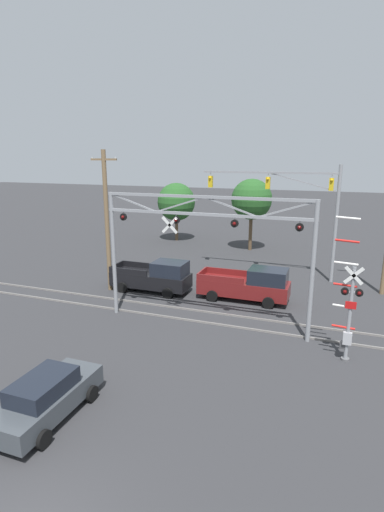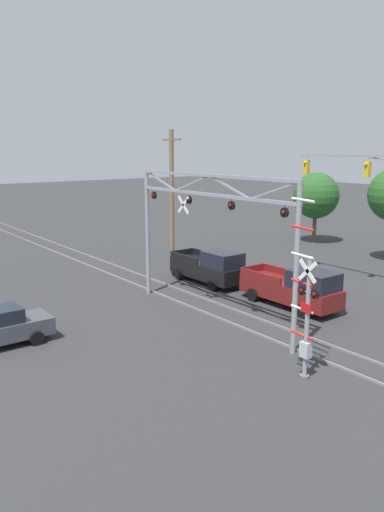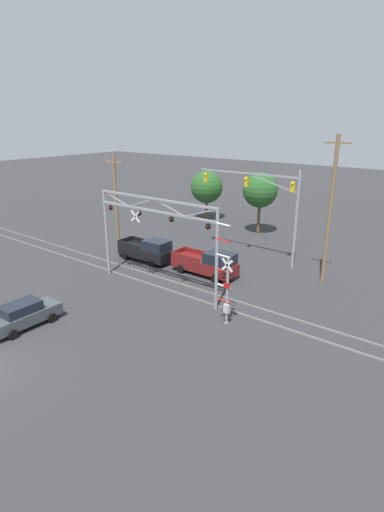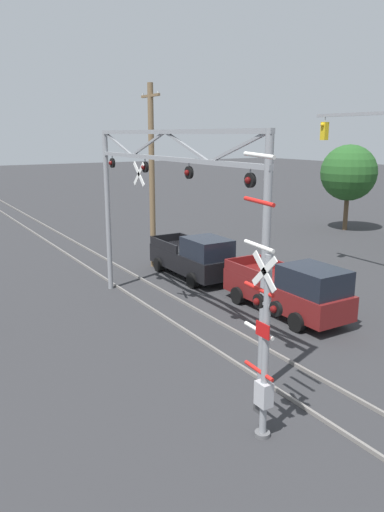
{
  "view_description": "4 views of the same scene",
  "coord_description": "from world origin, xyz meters",
  "views": [
    {
      "loc": [
        6.1,
        -5.33,
        8.65
      ],
      "look_at": [
        -1.47,
        15.26,
        3.1
      ],
      "focal_mm": 28.0,
      "sensor_mm": 36.0,
      "label": 1
    },
    {
      "loc": [
        17.39,
        -1.3,
        7.88
      ],
      "look_at": [
        -1.83,
        13.48,
        2.65
      ],
      "focal_mm": 35.0,
      "sensor_mm": 36.0,
      "label": 2
    },
    {
      "loc": [
        18.52,
        -6.74,
        11.91
      ],
      "look_at": [
        2.06,
        14.61,
        2.58
      ],
      "focal_mm": 28.0,
      "sensor_mm": 36.0,
      "label": 3
    },
    {
      "loc": [
        14.63,
        5.19,
        6.64
      ],
      "look_at": [
        -2.29,
        15.47,
        1.78
      ],
      "focal_mm": 35.0,
      "sensor_mm": 36.0,
      "label": 4
    }
  ],
  "objects": [
    {
      "name": "background_tree_beyond_span",
      "position": [
        -9.57,
        32.61,
        4.01
      ],
      "size": [
        3.87,
        3.87,
        5.95
      ],
      "color": "brown",
      "rests_on": "ground_plane"
    },
    {
      "name": "pickup_truck_lead",
      "position": [
        1.39,
        17.54,
        1.01
      ],
      "size": [
        5.5,
        2.07,
        2.1
      ],
      "color": "maroon",
      "rests_on": "ground_plane"
    },
    {
      "name": "rail_track_near",
      "position": [
        0.0,
        13.34,
        0.05
      ],
      "size": [
        80.0,
        0.08,
        0.1
      ],
      "primitive_type": "cube",
      "color": "gray",
      "rests_on": "ground_plane"
    },
    {
      "name": "utility_pole_right",
      "position": [
        9.18,
        21.69,
        5.61
      ],
      "size": [
        1.8,
        0.28,
        10.92
      ],
      "color": "brown",
      "rests_on": "ground_plane"
    },
    {
      "name": "utility_pole_left",
      "position": [
        -7.68,
        16.41,
        4.65
      ],
      "size": [
        1.8,
        0.28,
        9.01
      ],
      "color": "brown",
      "rests_on": "ground_plane"
    },
    {
      "name": "crossing_gantry",
      "position": [
        -0.01,
        13.05,
        4.73
      ],
      "size": [
        10.68,
        0.26,
        6.77
      ],
      "color": "gray",
      "rests_on": "ground_plane"
    },
    {
      "name": "rail_track_far",
      "position": [
        0.0,
        14.77,
        0.05
      ],
      "size": [
        80.0,
        0.08,
        0.1
      ],
      "primitive_type": "cube",
      "color": "gray",
      "rests_on": "ground_plane"
    },
    {
      "name": "traffic_signal_span",
      "position": [
        3.84,
        23.22,
        5.51
      ],
      "size": [
        9.59,
        0.39,
        8.08
      ],
      "color": "gray",
      "rests_on": "ground_plane"
    },
    {
      "name": "sedan_waiting",
      "position": [
        -2.55,
        4.06,
        0.79
      ],
      "size": [
        1.89,
        4.24,
        1.57
      ],
      "color": "#3D4247",
      "rests_on": "ground_plane"
    },
    {
      "name": "background_tree_far_left_verge",
      "position": [
        -1.41,
        30.9,
        4.74
      ],
      "size": [
        3.72,
        3.72,
        6.62
      ],
      "color": "brown",
      "rests_on": "ground_plane"
    },
    {
      "name": "pickup_truck_following",
      "position": [
        -4.7,
        17.08,
        1.01
      ],
      "size": [
        5.16,
        2.07,
        2.1
      ],
      "color": "black",
      "rests_on": "ground_plane"
    },
    {
      "name": "crossing_signal_mast",
      "position": [
        6.87,
        11.72,
        2.21
      ],
      "size": [
        1.34,
        0.35,
        6.28
      ],
      "color": "gray",
      "rests_on": "ground_plane"
    }
  ]
}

